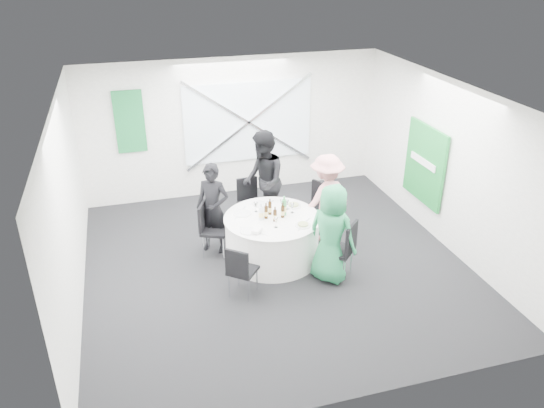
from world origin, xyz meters
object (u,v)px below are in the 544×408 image
object	(u,v)px
chair_back_left	(209,225)
person_man_back_left	(213,209)
chair_back	(249,199)
person_woman_pink	(326,198)
chair_back_right	(317,204)
person_man_back	(263,181)
green_water_bottle	(284,208)
banquet_table	(272,238)
person_woman_green	(332,234)
clear_water_bottle	(261,213)
chair_front_right	(343,246)
chair_front_left	(240,268)

from	to	relation	value
chair_back_left	person_man_back_left	size ratio (longest dim) A/B	0.59
chair_back	person_woman_pink	size ratio (longest dim) A/B	0.57
chair_back_right	person_woman_pink	world-z (taller)	person_woman_pink
chair_back_left	person_man_back	bearing A→B (deg)	-35.73
person_man_back_left	person_woman_pink	xyz separation A→B (m)	(1.94, -0.17, 0.01)
person_woman_pink	green_water_bottle	world-z (taller)	person_woman_pink
person_man_back_left	person_man_back	world-z (taller)	person_man_back
banquet_table	chair_back_left	distance (m)	1.05
chair_back	person_woman_green	size ratio (longest dim) A/B	0.57
person_woman_pink	person_man_back	bearing A→B (deg)	-55.94
chair_back_right	clear_water_bottle	size ratio (longest dim) A/B	3.19
banquet_table	person_woman_pink	world-z (taller)	person_woman_pink
banquet_table	chair_back_left	bearing A→B (deg)	156.48
chair_front_right	person_woman_green	xyz separation A→B (m)	(-0.19, 0.04, 0.22)
chair_front_right	person_woman_green	distance (m)	0.29
chair_back_left	person_woman_pink	xyz separation A→B (m)	(2.03, -0.05, 0.25)
chair_front_left	person_woman_pink	xyz separation A→B (m)	(1.82, 1.28, 0.30)
chair_back_left	person_woman_green	bearing A→B (deg)	-103.29
chair_back_left	chair_front_right	bearing A→B (deg)	-101.27
chair_back_left	person_woman_green	distance (m)	2.08
chair_back_left	person_woman_green	world-z (taller)	person_woman_green
clear_water_bottle	chair_back_right	bearing A→B (deg)	29.54
chair_back_right	banquet_table	bearing A→B (deg)	-90.00
person_man_back_left	green_water_bottle	world-z (taller)	person_man_back_left
person_woman_pink	green_water_bottle	distance (m)	0.93
chair_back_left	banquet_table	bearing A→B (deg)	-90.00
person_man_back	chair_back	bearing A→B (deg)	-120.20
green_water_bottle	chair_back_right	bearing A→B (deg)	37.77
person_man_back	clear_water_bottle	world-z (taller)	person_man_back
chair_front_left	person_man_back	xyz separation A→B (m)	(0.88, 1.98, 0.43)
chair_back	chair_back_left	bearing A→B (deg)	-140.26
chair_front_left	chair_back	bearing A→B (deg)	-67.97
chair_back_right	person_woman_pink	bearing A→B (deg)	-22.97
chair_back_right	chair_front_left	size ratio (longest dim) A/B	1.11
chair_front_left	person_woman_green	xyz separation A→B (m)	(1.44, 0.09, 0.30)
person_man_back	person_woman_green	distance (m)	1.97
chair_front_left	chair_back_right	bearing A→B (deg)	-99.22
chair_back_left	green_water_bottle	size ratio (longest dim) A/B	2.78
banquet_table	chair_front_right	size ratio (longest dim) A/B	1.61
chair_front_right	person_man_back_left	world-z (taller)	person_man_back_left
person_woman_green	clear_water_bottle	distance (m)	1.19
chair_front_left	chair_back_left	bearing A→B (deg)	-41.68
chair_front_left	person_man_back	distance (m)	2.21
chair_back	chair_front_right	distance (m)	2.32
chair_back_right	green_water_bottle	distance (m)	1.08
chair_back	chair_front_left	xyz separation A→B (m)	(-0.66, -2.15, -0.04)
chair_back_left	chair_front_left	distance (m)	1.34
chair_front_right	chair_front_left	size ratio (longest dim) A/B	1.15
banquet_table	person_woman_green	size ratio (longest dim) A/B	0.99
person_woman_green	chair_front_right	bearing A→B (deg)	-142.71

